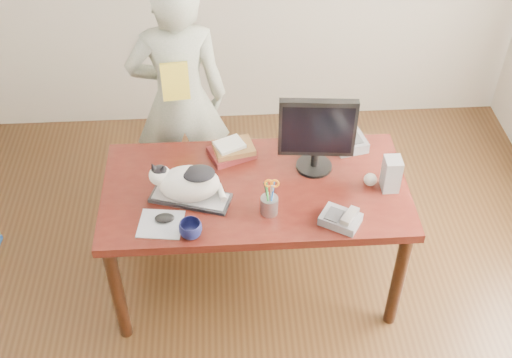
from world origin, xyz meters
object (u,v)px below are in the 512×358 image
at_px(speaker, 391,174).
at_px(person, 180,100).
at_px(phone, 341,219).
at_px(calculator, 348,140).
at_px(coffee_mug, 191,230).
at_px(desk, 255,197).
at_px(pen_cup, 269,203).
at_px(book_stack, 232,150).
at_px(monitor, 317,132).
at_px(baseball, 370,180).
at_px(keyboard, 191,198).
at_px(mouse, 165,218).
at_px(cat, 187,182).

distance_m(speaker, person, 1.36).
xyz_separation_m(phone, calculator, (0.14, 0.61, 0.00)).
relative_size(phone, speaker, 1.19).
bearing_deg(person, phone, 122.76).
bearing_deg(coffee_mug, desk, 50.97).
xyz_separation_m(desk, pen_cup, (0.06, -0.27, 0.21)).
bearing_deg(pen_cup, book_stack, 110.56).
bearing_deg(calculator, monitor, -149.18).
height_order(desk, coffee_mug, coffee_mug).
bearing_deg(monitor, coffee_mug, -140.24).
height_order(baseball, person, person).
bearing_deg(keyboard, monitor, 34.22).
xyz_separation_m(calculator, person, (-0.95, 0.41, 0.02)).
xyz_separation_m(speaker, baseball, (-0.09, 0.03, -0.06)).
bearing_deg(person, baseball, 137.48).
relative_size(mouse, baseball, 1.52).
relative_size(desk, speaker, 8.31).
bearing_deg(calculator, mouse, -163.72).
distance_m(keyboard, baseball, 0.94).
bearing_deg(mouse, pen_cup, 11.02).
distance_m(phone, baseball, 0.33).
bearing_deg(keyboard, phone, 1.80).
distance_m(desk, mouse, 0.58).
height_order(keyboard, coffee_mug, coffee_mug).
relative_size(pen_cup, calculator, 0.88).
xyz_separation_m(monitor, mouse, (-0.79, -0.34, -0.23)).
bearing_deg(person, mouse, 81.07).
height_order(pen_cup, phone, pen_cup).
relative_size(pen_cup, mouse, 2.12).
xyz_separation_m(keyboard, baseball, (0.94, 0.06, 0.02)).
height_order(cat, speaker, cat).
height_order(coffee_mug, phone, coffee_mug).
bearing_deg(monitor, phone, -73.51).
xyz_separation_m(desk, speaker, (0.70, -0.13, 0.24)).
relative_size(baseball, person, 0.04).
xyz_separation_m(cat, calculator, (0.89, 0.40, -0.09)).
xyz_separation_m(pen_cup, mouse, (-0.52, -0.03, -0.04)).
xyz_separation_m(desk, person, (-0.41, 0.65, 0.20)).
bearing_deg(baseball, book_stack, 158.47).
bearing_deg(speaker, book_stack, 159.14).
bearing_deg(mouse, cat, 60.91).
height_order(cat, mouse, cat).
bearing_deg(mouse, baseball, 18.36).
bearing_deg(book_stack, person, 104.55).
xyz_separation_m(monitor, speaker, (0.37, -0.17, -0.16)).
bearing_deg(monitor, person, 145.51).
distance_m(keyboard, book_stack, 0.41).
bearing_deg(person, speaker, 138.81).
bearing_deg(mouse, phone, 3.27).
relative_size(cat, monitor, 0.89).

